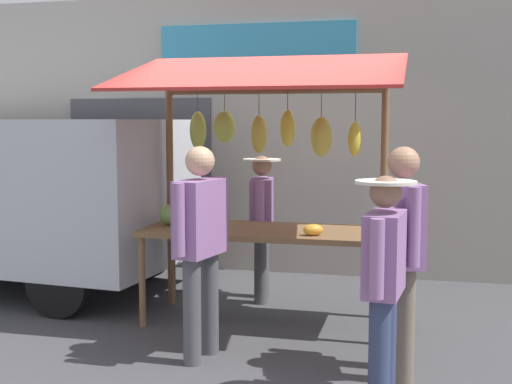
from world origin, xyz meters
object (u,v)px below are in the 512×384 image
Objects in this scene: market_stall at (262,154)px; shopper_with_ponytail at (384,274)px; shopper_with_shopping_bag at (402,244)px; shopper_in_grey_tee at (201,237)px; vendor_with_sunhat at (262,217)px.

market_stall is 2.18m from shopper_with_ponytail.
shopper_with_shopping_bag is 1.01× the size of shopper_in_grey_tee.
market_stall reaches higher than shopper_in_grey_tee.
vendor_with_sunhat is 0.99× the size of shopper_with_ponytail.
shopper_in_grey_tee is 1.10× the size of shopper_with_ponytail.
shopper_in_grey_tee is at bearing 78.49° from market_stall.
shopper_with_ponytail is (-1.20, 1.68, -0.68)m from market_stall.
market_stall is 1.49× the size of shopper_in_grey_tee.
shopper_in_grey_tee reaches higher than shopper_with_ponytail.
market_stall is 1.28m from shopper_in_grey_tee.
market_stall is at bearing 41.72° from shopper_with_ponytail.
shopper_with_shopping_bag is at bearing 139.52° from market_stall.
shopper_with_shopping_bag is at bearing -3.29° from shopper_with_ponytail.
shopper_with_shopping_bag is 1.53m from shopper_in_grey_tee.
shopper_in_grey_tee is at bearing -11.36° from vendor_with_sunhat.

